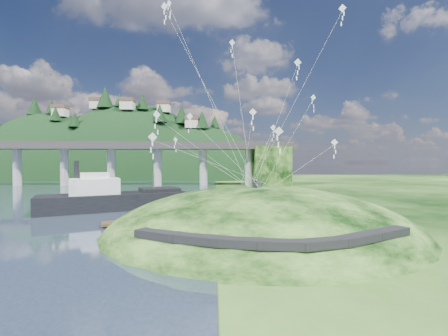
{
  "coord_description": "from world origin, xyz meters",
  "views": [
    {
      "loc": [
        2.84,
        -31.63,
        7.66
      ],
      "look_at": [
        4.0,
        6.0,
        7.0
      ],
      "focal_mm": 24.0,
      "sensor_mm": 36.0,
      "label": 1
    }
  ],
  "objects": [
    {
      "name": "footpath",
      "position": [
        7.46,
        -9.74,
        2.08
      ],
      "size": [
        22.29,
        5.84,
        0.83
      ],
      "color": "black",
      "rests_on": "ground"
    },
    {
      "name": "ground",
      "position": [
        0.0,
        0.0,
        0.0
      ],
      "size": [
        320.0,
        320.0,
        0.0
      ],
      "primitive_type": "plane",
      "color": "black",
      "rests_on": "ground"
    },
    {
      "name": "kite_swarm",
      "position": [
        5.87,
        2.23,
        16.02
      ],
      "size": [
        20.29,
        17.48,
        17.83
      ],
      "color": "white",
      "rests_on": "ground"
    },
    {
      "name": "grass_hill",
      "position": [
        8.0,
        2.0,
        -1.5
      ],
      "size": [
        36.0,
        32.0,
        13.0
      ],
      "color": "black",
      "rests_on": "ground"
    },
    {
      "name": "bridge",
      "position": [
        -26.46,
        70.07,
        9.7
      ],
      "size": [
        160.0,
        11.0,
        15.0
      ],
      "color": "#2D2B2B",
      "rests_on": "ground"
    },
    {
      "name": "wooden_dock",
      "position": [
        -4.41,
        5.82,
        0.4
      ],
      "size": [
        12.88,
        5.57,
        0.92
      ],
      "color": "#392917",
      "rests_on": "ground"
    },
    {
      "name": "far_ridge",
      "position": [
        -43.58,
        122.17,
        -7.44
      ],
      "size": [
        153.0,
        70.0,
        94.5
      ],
      "color": "black",
      "rests_on": "ground"
    },
    {
      "name": "kite_flyers",
      "position": [
        7.42,
        0.82,
        5.81
      ],
      "size": [
        1.38,
        1.39,
        1.84
      ],
      "color": "#252631",
      "rests_on": "ground"
    },
    {
      "name": "work_barge",
      "position": [
        -13.76,
        17.44,
        1.99
      ],
      "size": [
        23.28,
        15.03,
        7.96
      ],
      "color": "black",
      "rests_on": "ground"
    }
  ]
}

